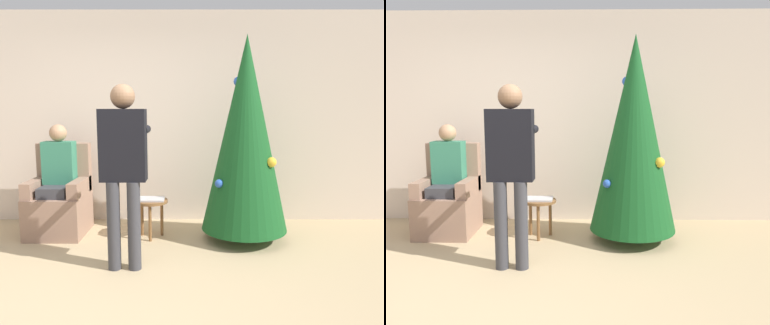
{
  "view_description": "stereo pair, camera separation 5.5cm",
  "coord_description": "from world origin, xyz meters",
  "views": [
    {
      "loc": [
        0.67,
        -2.68,
        1.45
      ],
      "look_at": [
        0.66,
        1.01,
        0.94
      ],
      "focal_mm": 35.0,
      "sensor_mm": 36.0,
      "label": 1
    },
    {
      "loc": [
        0.73,
        -2.68,
        1.45
      ],
      "look_at": [
        0.66,
        1.01,
        0.94
      ],
      "focal_mm": 35.0,
      "sensor_mm": 36.0,
      "label": 2
    }
  ],
  "objects": [
    {
      "name": "wall_back",
      "position": [
        0.0,
        2.23,
        1.35
      ],
      "size": [
        8.0,
        0.06,
        2.7
      ],
      "color": "beige",
      "rests_on": "ground_plane"
    },
    {
      "name": "side_stool",
      "position": [
        0.21,
        1.49,
        0.37
      ],
      "size": [
        0.38,
        0.38,
        0.44
      ],
      "color": "brown",
      "rests_on": "ground_plane"
    },
    {
      "name": "person_seated",
      "position": [
        -0.9,
        1.62,
        0.72
      ],
      "size": [
        0.36,
        0.46,
        1.29
      ],
      "color": "#38383D",
      "rests_on": "ground_plane"
    },
    {
      "name": "person_standing",
      "position": [
        0.05,
        0.67,
        1.01
      ],
      "size": [
        0.43,
        0.57,
        1.69
      ],
      "color": "#38383D",
      "rests_on": "ground_plane"
    },
    {
      "name": "armchair",
      "position": [
        -0.9,
        1.65,
        0.37
      ],
      "size": [
        0.63,
        0.67,
        1.06
      ],
      "color": "#93705B",
      "rests_on": "ground_plane"
    },
    {
      "name": "laptop",
      "position": [
        0.21,
        1.49,
        0.45
      ],
      "size": [
        0.31,
        0.23,
        0.02
      ],
      "color": "silver",
      "rests_on": "side_stool"
    },
    {
      "name": "ground_plane",
      "position": [
        0.0,
        0.0,
        0.0
      ],
      "size": [
        14.0,
        14.0,
        0.0
      ],
      "primitive_type": "plane",
      "color": "tan"
    },
    {
      "name": "christmas_tree",
      "position": [
        1.26,
        1.41,
        1.19
      ],
      "size": [
        0.95,
        0.95,
        2.26
      ],
      "color": "brown",
      "rests_on": "ground_plane"
    }
  ]
}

